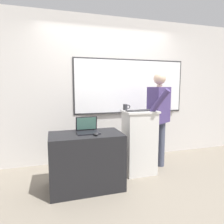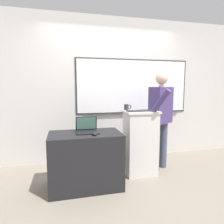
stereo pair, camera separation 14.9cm
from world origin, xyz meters
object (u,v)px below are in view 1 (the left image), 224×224
(computer_mouse_by_keyboard, at_px, (153,109))
(side_desk, at_px, (86,161))
(coffee_mug, at_px, (126,107))
(computer_mouse_by_laptop, at_px, (96,134))
(lectern_podium, at_px, (139,142))
(wireless_keyboard, at_px, (140,111))
(person_presenter, at_px, (159,114))
(laptop, at_px, (87,128))

(computer_mouse_by_keyboard, bearing_deg, side_desk, -170.02)
(side_desk, distance_m, coffee_mug, 1.06)
(computer_mouse_by_laptop, relative_size, coffee_mug, 0.81)
(lectern_podium, relative_size, computer_mouse_by_keyboard, 10.25)
(lectern_podium, height_order, coffee_mug, coffee_mug)
(wireless_keyboard, height_order, coffee_mug, coffee_mug)
(side_desk, distance_m, computer_mouse_by_laptop, 0.44)
(person_presenter, xyz_separation_m, laptop, (-1.26, -0.25, -0.11))
(person_presenter, height_order, computer_mouse_by_keyboard, person_presenter)
(side_desk, relative_size, laptop, 3.20)
(wireless_keyboard, xyz_separation_m, coffee_mug, (-0.16, 0.19, 0.04))
(person_presenter, height_order, wireless_keyboard, person_presenter)
(computer_mouse_by_keyboard, xyz_separation_m, coffee_mug, (-0.40, 0.17, 0.03))
(lectern_podium, xyz_separation_m, wireless_keyboard, (-0.03, -0.05, 0.52))
(lectern_podium, distance_m, side_desk, 0.94)
(side_desk, distance_m, laptop, 0.45)
(person_presenter, distance_m, wireless_keyboard, 0.45)
(computer_mouse_by_laptop, bearing_deg, person_presenter, 21.50)
(lectern_podium, bearing_deg, coffee_mug, 144.17)
(lectern_podium, bearing_deg, side_desk, -165.71)
(computer_mouse_by_keyboard, bearing_deg, lectern_podium, 170.98)
(lectern_podium, xyz_separation_m, person_presenter, (0.39, 0.09, 0.43))
(side_desk, distance_m, wireless_keyboard, 1.10)
(lectern_podium, xyz_separation_m, side_desk, (-0.90, -0.23, -0.13))
(side_desk, xyz_separation_m, laptop, (0.03, 0.06, 0.44))
(side_desk, height_order, computer_mouse_by_laptop, computer_mouse_by_laptop)
(side_desk, height_order, laptop, laptop)
(person_presenter, distance_m, computer_mouse_by_keyboard, 0.24)
(person_presenter, distance_m, computer_mouse_by_laptop, 1.28)
(computer_mouse_by_laptop, xyz_separation_m, computer_mouse_by_keyboard, (1.01, 0.34, 0.25))
(lectern_podium, bearing_deg, wireless_keyboard, -120.22)
(lectern_podium, distance_m, person_presenter, 0.58)
(person_presenter, height_order, computer_mouse_by_laptop, person_presenter)
(side_desk, bearing_deg, computer_mouse_by_laptop, -53.87)
(laptop, xyz_separation_m, computer_mouse_by_laptop, (0.08, -0.21, -0.04))
(wireless_keyboard, bearing_deg, coffee_mug, 130.45)
(lectern_podium, bearing_deg, computer_mouse_by_laptop, -154.57)
(person_presenter, distance_m, laptop, 1.29)
(person_presenter, bearing_deg, computer_mouse_by_laptop, 171.73)
(computer_mouse_by_keyboard, bearing_deg, computer_mouse_by_laptop, -161.13)
(computer_mouse_by_keyboard, height_order, coffee_mug, coffee_mug)
(laptop, bearing_deg, lectern_podium, 10.76)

